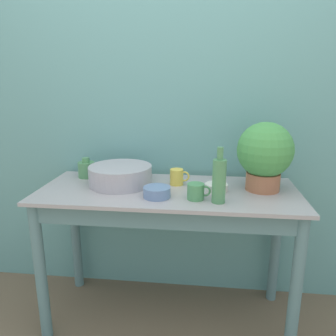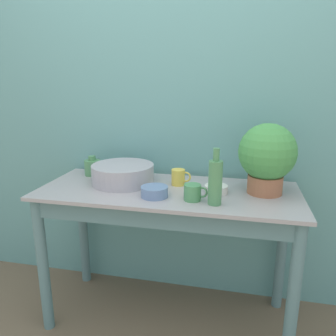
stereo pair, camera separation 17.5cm
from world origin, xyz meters
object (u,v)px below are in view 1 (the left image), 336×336
potted_plant (265,153)px  bottle_short (86,169)px  mug_green (196,192)px  bowl_small_enamel_white (216,187)px  mug_yellow (177,177)px  bottle_tall (219,180)px  bowl_small_blue (157,192)px  bowl_wash_large (120,175)px

potted_plant → bottle_short: 1.05m
mug_green → bowl_small_enamel_white: size_ratio=0.97×
potted_plant → mug_yellow: size_ratio=3.32×
bottle_tall → bowl_small_blue: bottle_tall is taller
bowl_wash_large → mug_green: (0.43, -0.19, -0.01)m
bottle_short → bowl_small_enamel_white: 0.80m
mug_green → bottle_tall: bearing=-15.4°
potted_plant → bowl_small_blue: size_ratio=2.65×
bowl_wash_large → bottle_tall: 0.59m
mug_green → bowl_small_enamel_white: 0.17m
bottle_short → mug_yellow: size_ratio=1.10×
bowl_small_enamel_white → bottle_tall: bearing=-88.1°
bottle_short → bowl_small_enamel_white: size_ratio=1.00×
bowl_small_blue → mug_green: bearing=-2.7°
bottle_short → mug_green: bottle_short is taller
mug_green → bowl_small_blue: (-0.20, 0.01, -0.01)m
bowl_small_blue → bowl_small_enamel_white: (0.30, 0.13, -0.01)m
mug_yellow → bowl_small_blue: 0.23m
bottle_tall → bowl_small_enamel_white: bearing=91.9°
potted_plant → bowl_wash_large: (-0.79, 0.00, -0.15)m
potted_plant → mug_green: size_ratio=3.13×
bottle_short → potted_plant: bearing=-6.8°
bowl_small_enamel_white → bowl_small_blue: bearing=-156.8°
bowl_wash_large → bowl_small_enamel_white: 0.54m
bottle_short → mug_green: (0.68, -0.31, -0.01)m
bowl_small_enamel_white → mug_green: bearing=-126.7°
bottle_short → mug_yellow: bearing=-8.4°
potted_plant → mug_yellow: potted_plant is taller
bowl_wash_large → bowl_small_blue: bearing=-37.9°
bowl_wash_large → bottle_tall: (0.54, -0.22, 0.06)m
bowl_small_blue → mug_yellow: bearing=69.0°
potted_plant → bottle_tall: potted_plant is taller
bottle_tall → bowl_small_blue: bearing=172.7°
mug_green → bowl_wash_large: bearing=156.1°
potted_plant → mug_yellow: 0.49m
bottle_short → bowl_wash_large: bearing=-25.8°
bottle_tall → bowl_small_blue: 0.32m
potted_plant → bottle_short: potted_plant is taller
mug_yellow → bowl_small_enamel_white: (0.22, -0.09, -0.03)m
bowl_wash_large → bottle_short: bottle_short is taller
bowl_wash_large → bowl_small_blue: bowl_wash_large is taller
potted_plant → bowl_small_blue: (-0.55, -0.18, -0.18)m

